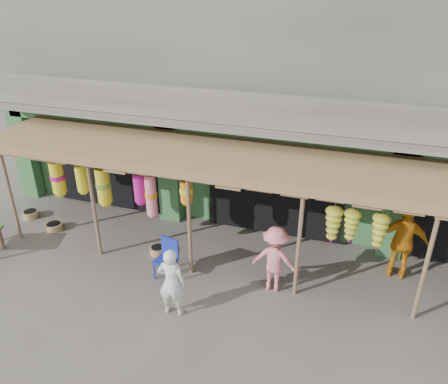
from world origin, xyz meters
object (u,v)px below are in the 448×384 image
(person_shopper, at_px, (275,259))
(person_vendor, at_px, (403,242))
(person_front, at_px, (172,283))
(blue_chair, at_px, (167,256))

(person_shopper, bearing_deg, person_vendor, -150.36)
(person_front, bearing_deg, blue_chair, -66.73)
(blue_chair, relative_size, person_vendor, 0.51)
(person_vendor, bearing_deg, person_front, 34.28)
(person_front, xyz_separation_m, person_shopper, (1.84, 1.45, 0.00))
(person_front, distance_m, person_shopper, 2.34)
(person_front, height_order, person_shopper, person_shopper)
(person_vendor, bearing_deg, person_shopper, 29.12)
(blue_chair, bearing_deg, person_front, -51.47)
(person_front, xyz_separation_m, person_vendor, (4.54, 2.79, 0.16))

